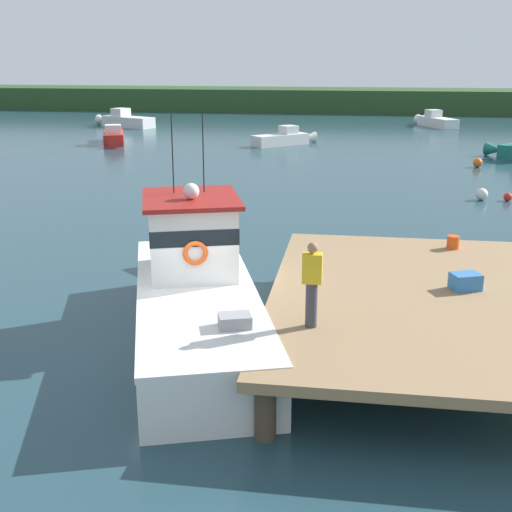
# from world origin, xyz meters

# --- Properties ---
(ground_plane) EXTENTS (200.00, 200.00, 0.00)m
(ground_plane) POSITION_xyz_m (0.00, 0.00, 0.00)
(ground_plane) COLOR #23424C
(dock) EXTENTS (6.00, 9.00, 1.20)m
(dock) POSITION_xyz_m (4.80, 0.00, 1.07)
(dock) COLOR #4C3D2D
(dock) RESTS_ON ground
(main_fishing_boat) EXTENTS (4.85, 9.89, 4.80)m
(main_fishing_boat) POSITION_xyz_m (0.03, 0.07, 1.01)
(main_fishing_boat) COLOR white
(main_fishing_boat) RESTS_ON ground
(crate_stack_mid_dock) EXTENTS (0.72, 0.63, 0.36)m
(crate_stack_mid_dock) POSITION_xyz_m (5.94, 0.42, 1.38)
(crate_stack_mid_dock) COLOR #3370B2
(crate_stack_mid_dock) RESTS_ON dock
(bait_bucket) EXTENTS (0.32, 0.32, 0.34)m
(bait_bucket) POSITION_xyz_m (6.09, 3.62, 1.37)
(bait_bucket) COLOR #E04C19
(bait_bucket) RESTS_ON dock
(deckhand_by_the_boat) EXTENTS (0.36, 0.22, 1.63)m
(deckhand_by_the_boat) POSITION_xyz_m (2.79, -2.12, 2.06)
(deckhand_by_the_boat) COLOR #383842
(deckhand_by_the_boat) RESTS_ON dock
(moored_boat_far_right) EXTENTS (4.45, 4.24, 1.30)m
(moored_boat_far_right) POSITION_xyz_m (-1.47, 32.65, 0.45)
(moored_boat_far_right) COLOR silver
(moored_boat_far_right) RESTS_ON ground
(moored_boat_near_channel) EXTENTS (6.06, 3.80, 1.56)m
(moored_boat_near_channel) POSITION_xyz_m (-16.48, 42.50, 0.54)
(moored_boat_near_channel) COLOR silver
(moored_boat_near_channel) RESTS_ON ground
(moored_boat_outer_mooring) EXTENTS (3.42, 5.46, 1.41)m
(moored_boat_outer_mooring) POSITION_xyz_m (10.21, 46.70, 0.48)
(moored_boat_outer_mooring) COLOR white
(moored_boat_outer_mooring) RESTS_ON ground
(moored_boat_off_the_point) EXTENTS (2.76, 5.36, 1.35)m
(moored_boat_off_the_point) POSITION_xyz_m (-13.45, 31.53, 0.46)
(moored_boat_off_the_point) COLOR red
(moored_boat_off_the_point) RESTS_ON ground
(mooring_buoy_spare_mooring) EXTENTS (0.52, 0.52, 0.52)m
(mooring_buoy_spare_mooring) POSITION_xyz_m (10.23, 24.71, 0.26)
(mooring_buoy_spare_mooring) COLOR #EA5B19
(mooring_buoy_spare_mooring) RESTS_ON ground
(mooring_buoy_outer) EXTENTS (0.36, 0.36, 0.36)m
(mooring_buoy_outer) POSITION_xyz_m (10.04, 15.74, 0.18)
(mooring_buoy_outer) COLOR red
(mooring_buoy_outer) RESTS_ON ground
(mooring_buoy_channel_marker) EXTENTS (0.52, 0.52, 0.52)m
(mooring_buoy_channel_marker) POSITION_xyz_m (8.95, 15.76, 0.26)
(mooring_buoy_channel_marker) COLOR silver
(mooring_buoy_channel_marker) RESTS_ON ground
(far_shoreline) EXTENTS (120.00, 8.00, 2.40)m
(far_shoreline) POSITION_xyz_m (0.00, 62.00, 1.20)
(far_shoreline) COLOR #284723
(far_shoreline) RESTS_ON ground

